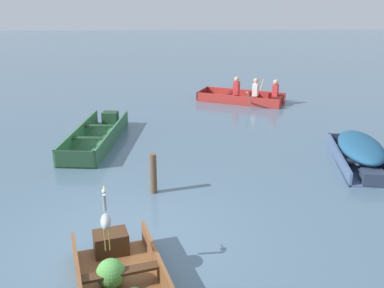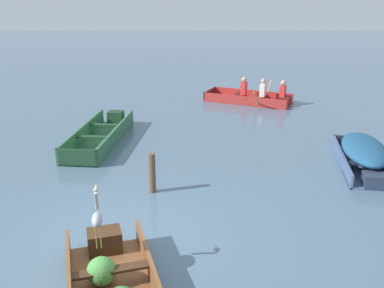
{
  "view_description": "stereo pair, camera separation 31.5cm",
  "coord_description": "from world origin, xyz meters",
  "px_view_note": "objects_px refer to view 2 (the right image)",
  "views": [
    {
      "loc": [
        0.79,
        -5.84,
        3.75
      ],
      "look_at": [
        1.15,
        3.69,
        0.35
      ],
      "focal_mm": 40.0,
      "sensor_mm": 36.0,
      "label": 1
    },
    {
      "loc": [
        1.1,
        -5.84,
        3.75
      ],
      "look_at": [
        1.15,
        3.69,
        0.35
      ],
      "focal_mm": 40.0,
      "sensor_mm": 36.0,
      "label": 2
    }
  ],
  "objects_px": {
    "rowboat_red_with_crew": "(252,97)",
    "heron_on_dinghy": "(95,218)",
    "skiff_slate_blue_near_moored": "(362,153)",
    "mooring_post": "(150,173)",
    "skiff_green_mid_moored": "(100,135)"
  },
  "relations": [
    {
      "from": "skiff_green_mid_moored",
      "to": "mooring_post",
      "type": "height_order",
      "value": "mooring_post"
    },
    {
      "from": "rowboat_red_with_crew",
      "to": "mooring_post",
      "type": "height_order",
      "value": "rowboat_red_with_crew"
    },
    {
      "from": "skiff_slate_blue_near_moored",
      "to": "mooring_post",
      "type": "bearing_deg",
      "value": -164.61
    },
    {
      "from": "heron_on_dinghy",
      "to": "mooring_post",
      "type": "height_order",
      "value": "heron_on_dinghy"
    },
    {
      "from": "heron_on_dinghy",
      "to": "mooring_post",
      "type": "xyz_separation_m",
      "value": [
        0.49,
        2.63,
        -0.5
      ]
    },
    {
      "from": "skiff_green_mid_moored",
      "to": "rowboat_red_with_crew",
      "type": "height_order",
      "value": "rowboat_red_with_crew"
    },
    {
      "from": "skiff_green_mid_moored",
      "to": "rowboat_red_with_crew",
      "type": "distance_m",
      "value": 6.2
    },
    {
      "from": "rowboat_red_with_crew",
      "to": "heron_on_dinghy",
      "type": "bearing_deg",
      "value": -109.45
    },
    {
      "from": "skiff_slate_blue_near_moored",
      "to": "skiff_green_mid_moored",
      "type": "relative_size",
      "value": 0.78
    },
    {
      "from": "rowboat_red_with_crew",
      "to": "heron_on_dinghy",
      "type": "distance_m",
      "value": 10.52
    },
    {
      "from": "skiff_green_mid_moored",
      "to": "rowboat_red_with_crew",
      "type": "xyz_separation_m",
      "value": [
        4.63,
        4.12,
        0.05
      ]
    },
    {
      "from": "skiff_slate_blue_near_moored",
      "to": "mooring_post",
      "type": "xyz_separation_m",
      "value": [
        -4.64,
        -1.28,
        0.06
      ]
    },
    {
      "from": "skiff_slate_blue_near_moored",
      "to": "mooring_post",
      "type": "height_order",
      "value": "mooring_post"
    },
    {
      "from": "skiff_green_mid_moored",
      "to": "heron_on_dinghy",
      "type": "bearing_deg",
      "value": -78.86
    },
    {
      "from": "skiff_slate_blue_near_moored",
      "to": "mooring_post",
      "type": "relative_size",
      "value": 3.42
    }
  ]
}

